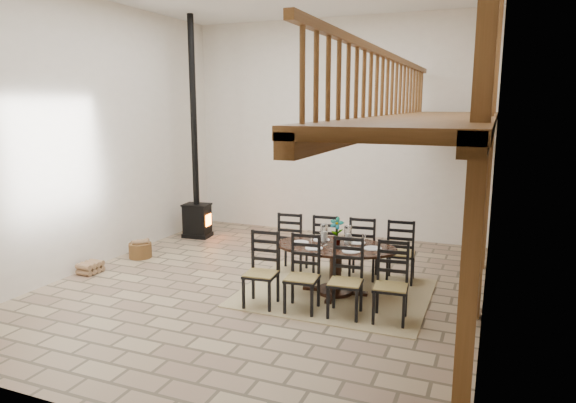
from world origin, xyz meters
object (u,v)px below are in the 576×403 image
at_px(log_basket, 140,250).
at_px(log_stack, 90,268).
at_px(wood_stove, 196,189).
at_px(dining_table, 335,270).

xyz_separation_m(log_basket, log_stack, (-0.22, -1.16, -0.06)).
bearing_deg(log_stack, wood_stove, 82.37).
bearing_deg(log_stack, log_basket, 79.48).
bearing_deg(log_basket, dining_table, -5.85).
xyz_separation_m(dining_table, wood_stove, (-4.07, 2.30, 0.74)).
bearing_deg(wood_stove, log_stack, -103.91).
height_order(wood_stove, log_stack, wood_stove).
bearing_deg(wood_stove, log_basket, -102.08).
bearing_deg(wood_stove, dining_table, -35.70).
distance_m(log_basket, log_stack, 1.19).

